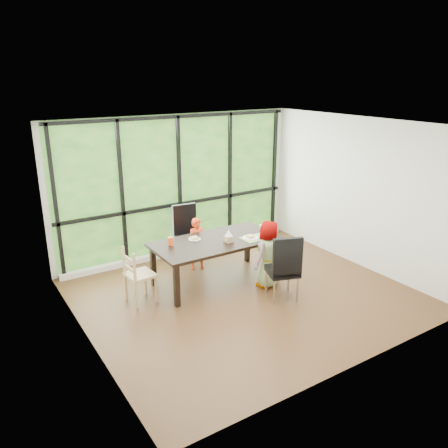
{
  "coord_description": "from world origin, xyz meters",
  "views": [
    {
      "loc": [
        -3.78,
        -5.31,
        3.4
      ],
      "look_at": [
        -0.03,
        0.57,
        1.05
      ],
      "focal_mm": 36.0,
      "sensor_mm": 36.0,
      "label": 1
    }
  ],
  "objects_px": {
    "child_older": "(267,254)",
    "green_cup": "(268,233)",
    "plate_near": "(250,238)",
    "orange_cup": "(171,241)",
    "chair_interior_leather": "(283,266)",
    "tissue_box": "(229,239)",
    "dining_table": "(216,261)",
    "chair_end_beech": "(140,275)",
    "chair_window_leather": "(188,235)",
    "white_mug": "(261,227)",
    "plate_far": "(195,239)",
    "child_toddler": "(197,244)"
  },
  "relations": [
    {
      "from": "chair_interior_leather",
      "to": "green_cup",
      "type": "distance_m",
      "value": 0.87
    },
    {
      "from": "chair_interior_leather",
      "to": "tissue_box",
      "type": "relative_size",
      "value": 8.73
    },
    {
      "from": "child_toddler",
      "to": "orange_cup",
      "type": "bearing_deg",
      "value": -138.07
    },
    {
      "from": "child_older",
      "to": "chair_end_beech",
      "type": "bearing_deg",
      "value": -35.85
    },
    {
      "from": "chair_end_beech",
      "to": "tissue_box",
      "type": "height_order",
      "value": "chair_end_beech"
    },
    {
      "from": "orange_cup",
      "to": "green_cup",
      "type": "xyz_separation_m",
      "value": [
        1.59,
        -0.51,
        -0.0
      ]
    },
    {
      "from": "chair_interior_leather",
      "to": "tissue_box",
      "type": "xyz_separation_m",
      "value": [
        -0.43,
        0.89,
        0.26
      ]
    },
    {
      "from": "chair_end_beech",
      "to": "green_cup",
      "type": "relative_size",
      "value": 7.14
    },
    {
      "from": "green_cup",
      "to": "plate_near",
      "type": "bearing_deg",
      "value": 166.87
    },
    {
      "from": "dining_table",
      "to": "tissue_box",
      "type": "bearing_deg",
      "value": -50.35
    },
    {
      "from": "dining_table",
      "to": "tissue_box",
      "type": "height_order",
      "value": "tissue_box"
    },
    {
      "from": "dining_table",
      "to": "chair_end_beech",
      "type": "xyz_separation_m",
      "value": [
        -1.35,
        0.03,
        0.08
      ]
    },
    {
      "from": "child_older",
      "to": "white_mug",
      "type": "height_order",
      "value": "child_older"
    },
    {
      "from": "green_cup",
      "to": "white_mug",
      "type": "distance_m",
      "value": 0.38
    },
    {
      "from": "tissue_box",
      "to": "white_mug",
      "type": "bearing_deg",
      "value": 15.43
    },
    {
      "from": "child_older",
      "to": "green_cup",
      "type": "height_order",
      "value": "child_older"
    },
    {
      "from": "plate_near",
      "to": "tissue_box",
      "type": "xyz_separation_m",
      "value": [
        -0.41,
        0.05,
        0.04
      ]
    },
    {
      "from": "chair_end_beech",
      "to": "white_mug",
      "type": "relative_size",
      "value": 12.21
    },
    {
      "from": "chair_interior_leather",
      "to": "chair_end_beech",
      "type": "bearing_deg",
      "value": -9.83
    },
    {
      "from": "plate_near",
      "to": "orange_cup",
      "type": "distance_m",
      "value": 1.35
    },
    {
      "from": "tissue_box",
      "to": "child_older",
      "type": "bearing_deg",
      "value": -41.0
    },
    {
      "from": "plate_near",
      "to": "green_cup",
      "type": "xyz_separation_m",
      "value": [
        0.31,
        -0.07,
        0.05
      ]
    },
    {
      "from": "child_toddler",
      "to": "white_mug",
      "type": "relative_size",
      "value": 13.08
    },
    {
      "from": "chair_interior_leather",
      "to": "child_toddler",
      "type": "xyz_separation_m",
      "value": [
        -0.57,
        1.7,
        -0.06
      ]
    },
    {
      "from": "orange_cup",
      "to": "tissue_box",
      "type": "bearing_deg",
      "value": -23.91
    },
    {
      "from": "chair_interior_leather",
      "to": "tissue_box",
      "type": "height_order",
      "value": "chair_interior_leather"
    },
    {
      "from": "dining_table",
      "to": "orange_cup",
      "type": "bearing_deg",
      "value": 163.7
    },
    {
      "from": "child_older",
      "to": "plate_near",
      "type": "relative_size",
      "value": 4.32
    },
    {
      "from": "chair_window_leather",
      "to": "orange_cup",
      "type": "height_order",
      "value": "chair_window_leather"
    },
    {
      "from": "child_toddler",
      "to": "chair_window_leather",
      "type": "bearing_deg",
      "value": 98.53
    },
    {
      "from": "chair_window_leather",
      "to": "white_mug",
      "type": "bearing_deg",
      "value": -37.3
    },
    {
      "from": "chair_window_leather",
      "to": "orange_cup",
      "type": "relative_size",
      "value": 7.94
    },
    {
      "from": "plate_near",
      "to": "orange_cup",
      "type": "relative_size",
      "value": 1.94
    },
    {
      "from": "chair_window_leather",
      "to": "plate_far",
      "type": "distance_m",
      "value": 0.86
    },
    {
      "from": "dining_table",
      "to": "chair_window_leather",
      "type": "height_order",
      "value": "chair_window_leather"
    },
    {
      "from": "chair_end_beech",
      "to": "plate_far",
      "type": "xyz_separation_m",
      "value": [
        1.08,
        0.2,
        0.31
      ]
    },
    {
      "from": "chair_end_beech",
      "to": "orange_cup",
      "type": "bearing_deg",
      "value": -78.12
    },
    {
      "from": "chair_window_leather",
      "to": "green_cup",
      "type": "distance_m",
      "value": 1.58
    },
    {
      "from": "chair_window_leather",
      "to": "chair_end_beech",
      "type": "relative_size",
      "value": 1.2
    },
    {
      "from": "plate_far",
      "to": "white_mug",
      "type": "height_order",
      "value": "white_mug"
    },
    {
      "from": "dining_table",
      "to": "green_cup",
      "type": "xyz_separation_m",
      "value": [
        0.86,
        -0.29,
        0.44
      ]
    },
    {
      "from": "orange_cup",
      "to": "white_mug",
      "type": "xyz_separation_m",
      "value": [
        1.73,
        -0.15,
        -0.03
      ]
    },
    {
      "from": "child_older",
      "to": "green_cup",
      "type": "relative_size",
      "value": 9.03
    },
    {
      "from": "chair_interior_leather",
      "to": "green_cup",
      "type": "height_order",
      "value": "chair_interior_leather"
    },
    {
      "from": "chair_end_beech",
      "to": "green_cup",
      "type": "distance_m",
      "value": 2.27
    },
    {
      "from": "child_toddler",
      "to": "orange_cup",
      "type": "xyz_separation_m",
      "value": [
        -0.73,
        -0.42,
        0.34
      ]
    },
    {
      "from": "chair_end_beech",
      "to": "tissue_box",
      "type": "xyz_separation_m",
      "value": [
        1.5,
        -0.21,
        0.35
      ]
    },
    {
      "from": "child_toddler",
      "to": "plate_near",
      "type": "height_order",
      "value": "child_toddler"
    },
    {
      "from": "plate_near",
      "to": "orange_cup",
      "type": "height_order",
      "value": "orange_cup"
    },
    {
      "from": "plate_far",
      "to": "chair_window_leather",
      "type": "bearing_deg",
      "value": 69.22
    }
  ]
}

